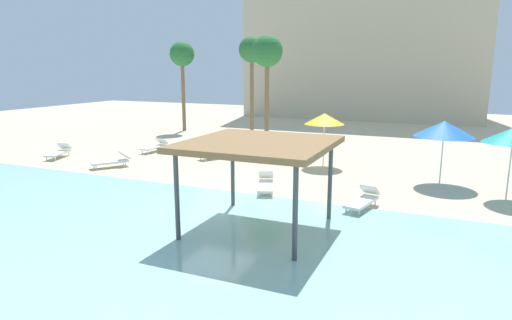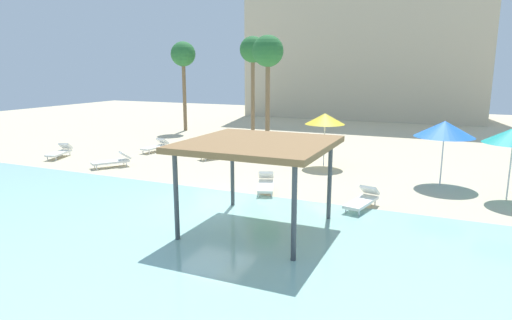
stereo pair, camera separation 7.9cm
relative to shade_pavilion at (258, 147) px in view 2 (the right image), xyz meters
The scene contains 15 objects.
ground_plane 4.05m from the shade_pavilion, 143.86° to the left, with size 80.00×80.00×0.00m, color beige.
lagoon_water 4.95m from the shade_pavilion, 126.39° to the right, with size 44.00×13.50×0.04m, color #99D1C6.
shade_pavilion is the anchor object (origin of this frame).
beach_umbrella_blue_1 9.47m from the shade_pavilion, 58.23° to the left, with size 2.44×2.44×2.72m.
beach_umbrella_yellow_3 9.63m from the shade_pavilion, 93.29° to the left, with size 1.99×1.99×2.67m.
lounge_chair_0 11.56m from the shade_pavilion, 153.35° to the left, with size 1.58×1.90×0.74m.
lounge_chair_1 14.46m from the shade_pavilion, 138.72° to the left, with size 0.77×1.94×0.74m.
lounge_chair_2 4.81m from the shade_pavilion, 109.34° to the left, with size 1.24×1.99×0.74m.
lounge_chair_3 11.32m from the shade_pavilion, 125.17° to the left, with size 1.48×1.94×0.74m.
lounge_chair_4 15.80m from the shade_pavilion, 158.30° to the left, with size 1.15×1.99×0.74m.
lounge_chair_5 4.81m from the shade_pavilion, 52.69° to the left, with size 0.99×1.98×0.74m.
palm_tree_0 20.30m from the shade_pavilion, 114.70° to the left, with size 1.90×1.90×7.16m.
palm_tree_1 22.93m from the shade_pavilion, 128.36° to the left, with size 1.90×1.90×6.90m.
palm_tree_3 14.72m from the shade_pavilion, 111.25° to the left, with size 1.90×1.90×6.84m.
hotel_block_0 35.28m from the shade_pavilion, 95.27° to the left, with size 22.64×9.60×17.49m, color beige.
Camera 2 is at (7.65, -13.59, 4.87)m, focal length 30.84 mm.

